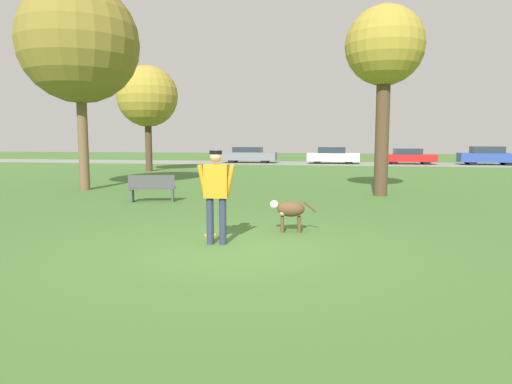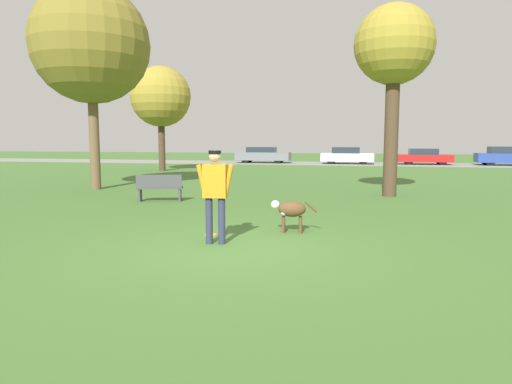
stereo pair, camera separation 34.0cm
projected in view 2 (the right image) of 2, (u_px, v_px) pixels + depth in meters
The scene contains 13 objects.
ground_plane at pixel (233, 249), 7.98m from camera, with size 120.00×120.00×0.00m, color #426B2D.
far_road_strip at pixel (336, 164), 37.34m from camera, with size 120.00×6.00×0.01m.
person at pixel (215, 189), 8.27m from camera, with size 0.70×0.26×1.71m.
dog at pixel (290, 210), 9.40m from camera, with size 0.97×0.40×0.66m.
frisbee at pixel (211, 235), 9.15m from camera, with size 0.24×0.24×0.02m.
tree_near_left at pixel (91, 45), 17.15m from camera, with size 4.42×4.42×7.70m.
tree_far_left at pixel (161, 97), 27.99m from camera, with size 3.69×3.69×6.42m.
tree_near_right at pixel (394, 49), 15.01m from camera, with size 2.63×2.63×6.35m.
parked_car_grey at pixel (263, 155), 38.51m from camera, with size 4.61×1.87×1.33m.
parked_car_white at pixel (347, 156), 36.71m from camera, with size 4.17×1.84×1.35m.
parked_car_red at pixel (424, 157), 35.86m from camera, with size 4.10×1.78×1.25m.
parked_car_blue at pixel (506, 156), 34.50m from camera, with size 4.34×1.82×1.43m.
park_bench at pixel (160, 187), 14.19m from camera, with size 1.46×0.79×0.84m.
Camera 2 is at (2.18, -7.51, 1.89)m, focal length 32.00 mm.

